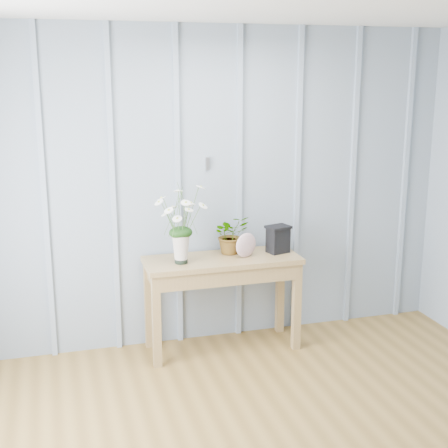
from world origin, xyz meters
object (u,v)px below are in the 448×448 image
object	(u,v)px
daisy_vase	(180,213)
carved_box	(278,239)
sideboard	(222,272)
felt_disc_vessel	(246,245)

from	to	relation	value
daisy_vase	carved_box	distance (m)	0.85
sideboard	felt_disc_vessel	xyz separation A→B (m)	(0.18, -0.04, 0.21)
sideboard	carved_box	bearing A→B (deg)	2.07
sideboard	carved_box	world-z (taller)	carved_box
felt_disc_vessel	carved_box	world-z (taller)	carved_box
daisy_vase	carved_box	size ratio (longest dim) A/B	2.81
felt_disc_vessel	sideboard	bearing A→B (deg)	147.98
carved_box	felt_disc_vessel	bearing A→B (deg)	-169.56
daisy_vase	carved_box	world-z (taller)	daisy_vase
sideboard	daisy_vase	size ratio (longest dim) A/B	1.96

